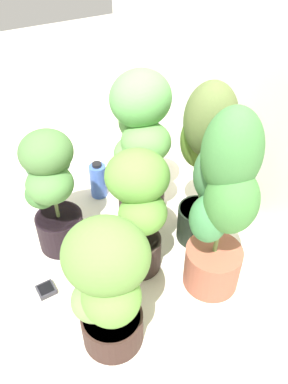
{
  "coord_description": "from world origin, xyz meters",
  "views": [
    {
      "loc": [
        1.11,
        -0.47,
        1.51
      ],
      "look_at": [
        -0.0,
        0.18,
        0.44
      ],
      "focal_mm": 36.18,
      "sensor_mm": 36.0,
      "label": 1
    }
  ],
  "objects_px": {
    "potted_plant_front_left": "(52,188)",
    "potted_plant_back_left": "(140,139)",
    "potted_plant_back_right": "(222,203)",
    "potted_plant_front_right": "(107,279)",
    "hygrometer_box": "(46,290)",
    "potted_plant_center": "(138,205)",
    "potted_plant_back_center": "(204,155)",
    "nutrient_bottle": "(98,180)"
  },
  "relations": [
    {
      "from": "potted_plant_front_left",
      "to": "potted_plant_back_left",
      "type": "distance_m",
      "value": 0.49
    },
    {
      "from": "potted_plant_back_left",
      "to": "potted_plant_back_right",
      "type": "height_order",
      "value": "potted_plant_back_right"
    },
    {
      "from": "potted_plant_front_right",
      "to": "hygrometer_box",
      "type": "bearing_deg",
      "value": -155.47
    },
    {
      "from": "potted_plant_front_left",
      "to": "potted_plant_back_left",
      "type": "height_order",
      "value": "potted_plant_back_left"
    },
    {
      "from": "potted_plant_back_left",
      "to": "hygrometer_box",
      "type": "xyz_separation_m",
      "value": [
        0.24,
        -0.65,
        -0.48
      ]
    },
    {
      "from": "potted_plant_center",
      "to": "potted_plant_back_center",
      "type": "height_order",
      "value": "potted_plant_back_center"
    },
    {
      "from": "potted_plant_back_right",
      "to": "potted_plant_front_right",
      "type": "bearing_deg",
      "value": -87.65
    },
    {
      "from": "potted_plant_front_left",
      "to": "potted_plant_front_right",
      "type": "bearing_deg",
      "value": -1.08
    },
    {
      "from": "potted_plant_front_right",
      "to": "potted_plant_center",
      "type": "relative_size",
      "value": 0.98
    },
    {
      "from": "hygrometer_box",
      "to": "nutrient_bottle",
      "type": "height_order",
      "value": "nutrient_bottle"
    },
    {
      "from": "nutrient_bottle",
      "to": "potted_plant_front_right",
      "type": "bearing_deg",
      "value": -22.01
    },
    {
      "from": "potted_plant_center",
      "to": "potted_plant_front_left",
      "type": "height_order",
      "value": "potted_plant_front_left"
    },
    {
      "from": "potted_plant_front_right",
      "to": "potted_plant_center",
      "type": "xyz_separation_m",
      "value": [
        -0.28,
        0.29,
        0.01
      ]
    },
    {
      "from": "potted_plant_back_center",
      "to": "potted_plant_back_left",
      "type": "xyz_separation_m",
      "value": [
        -0.29,
        -0.18,
        -0.01
      ]
    },
    {
      "from": "potted_plant_back_right",
      "to": "potted_plant_center",
      "type": "bearing_deg",
      "value": -136.9
    },
    {
      "from": "potted_plant_front_right",
      "to": "potted_plant_back_right",
      "type": "xyz_separation_m",
      "value": [
        -0.02,
        0.53,
        0.11
      ]
    },
    {
      "from": "potted_plant_back_right",
      "to": "hygrometer_box",
      "type": "relative_size",
      "value": 11.16
    },
    {
      "from": "nutrient_bottle",
      "to": "potted_plant_back_center",
      "type": "bearing_deg",
      "value": 28.97
    },
    {
      "from": "hygrometer_box",
      "to": "nutrient_bottle",
      "type": "xyz_separation_m",
      "value": [
        -0.51,
        0.52,
        0.1
      ]
    },
    {
      "from": "potted_plant_front_left",
      "to": "potted_plant_back_right",
      "type": "bearing_deg",
      "value": 41.31
    },
    {
      "from": "potted_plant_front_left",
      "to": "potted_plant_back_left",
      "type": "bearing_deg",
      "value": 89.31
    },
    {
      "from": "hygrometer_box",
      "to": "potted_plant_back_center",
      "type": "bearing_deg",
      "value": -94.37
    },
    {
      "from": "potted_plant_back_center",
      "to": "hygrometer_box",
      "type": "height_order",
      "value": "potted_plant_back_center"
    },
    {
      "from": "potted_plant_front_left",
      "to": "potted_plant_back_center",
      "type": "bearing_deg",
      "value": 65.87
    },
    {
      "from": "potted_plant_front_right",
      "to": "hygrometer_box",
      "type": "xyz_separation_m",
      "value": [
        -0.36,
        -0.16,
        -0.37
      ]
    },
    {
      "from": "potted_plant_front_right",
      "to": "potted_plant_center",
      "type": "distance_m",
      "value": 0.4
    },
    {
      "from": "potted_plant_front_right",
      "to": "potted_plant_front_left",
      "type": "xyz_separation_m",
      "value": [
        -0.61,
        0.01,
        -0.01
      ]
    },
    {
      "from": "potted_plant_front_left",
      "to": "potted_plant_back_right",
      "type": "relative_size",
      "value": 0.73
    },
    {
      "from": "potted_plant_front_right",
      "to": "potted_plant_back_left",
      "type": "distance_m",
      "value": 0.78
    },
    {
      "from": "potted_plant_center",
      "to": "potted_plant_front_left",
      "type": "distance_m",
      "value": 0.43
    },
    {
      "from": "potted_plant_back_right",
      "to": "nutrient_bottle",
      "type": "distance_m",
      "value": 0.95
    },
    {
      "from": "potted_plant_center",
      "to": "nutrient_bottle",
      "type": "height_order",
      "value": "potted_plant_center"
    },
    {
      "from": "potted_plant_center",
      "to": "hygrometer_box",
      "type": "bearing_deg",
      "value": -100.26
    },
    {
      "from": "potted_plant_center",
      "to": "hygrometer_box",
      "type": "relative_size",
      "value": 8.05
    },
    {
      "from": "nutrient_bottle",
      "to": "potted_plant_back_left",
      "type": "bearing_deg",
      "value": 26.09
    },
    {
      "from": "potted_plant_center",
      "to": "potted_plant_back_right",
      "type": "xyz_separation_m",
      "value": [
        0.25,
        0.24,
        0.1
      ]
    },
    {
      "from": "potted_plant_front_right",
      "to": "potted_plant_back_left",
      "type": "xyz_separation_m",
      "value": [
        -0.6,
        0.49,
        0.11
      ]
    },
    {
      "from": "potted_plant_front_right",
      "to": "potted_plant_front_left",
      "type": "relative_size",
      "value": 0.96
    },
    {
      "from": "potted_plant_back_center",
      "to": "potted_plant_front_left",
      "type": "distance_m",
      "value": 0.72
    },
    {
      "from": "potted_plant_back_left",
      "to": "hygrometer_box",
      "type": "height_order",
      "value": "potted_plant_back_left"
    },
    {
      "from": "nutrient_bottle",
      "to": "potted_plant_back_right",
      "type": "bearing_deg",
      "value": 11.49
    },
    {
      "from": "potted_plant_back_left",
      "to": "hygrometer_box",
      "type": "bearing_deg",
      "value": -69.45
    }
  ]
}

